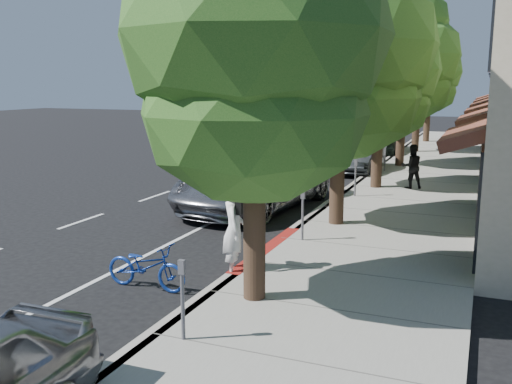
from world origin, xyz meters
The scene contains 17 objects.
ground centered at (0.00, 0.00, 0.00)m, with size 120.00×120.00×0.00m, color black.
sidewalk centered at (2.30, 8.00, 0.07)m, with size 4.60×56.00×0.15m, color gray.
curb centered at (0.00, 8.00, 0.07)m, with size 0.30×56.00×0.15m, color #9E998E.
curb_red_segment centered at (0.00, 1.00, 0.07)m, with size 0.32×4.00×0.15m, color maroon.
street_tree_0 centered at (0.90, -2.00, 4.66)m, with size 4.65×4.65×7.57m.
street_tree_1 centered at (0.90, 4.00, 4.85)m, with size 5.12×5.12×7.95m.
street_tree_2 centered at (0.90, 10.00, 4.33)m, with size 4.37×4.37×7.04m.
street_tree_3 centered at (0.90, 16.00, 5.06)m, with size 5.10×5.10×8.22m.
street_tree_4 centered at (0.90, 22.00, 4.94)m, with size 4.26×4.26×7.81m.
street_tree_5 centered at (0.90, 28.00, 4.54)m, with size 4.20×4.20×7.26m.
cyclist centered at (-0.11, -0.65, 0.99)m, with size 0.72×0.47×1.98m, color white.
bicycle centered at (-1.38, -2.02, 0.46)m, with size 0.61×1.75×0.92m, color #16389A.
silver_suv centered at (-2.20, 5.50, 0.90)m, with size 2.97×6.44×1.79m, color #9B9BA0.
dark_sedan centered at (-0.50, 14.13, 0.67)m, with size 1.43×4.09×1.35m, color black.
white_pickup centered at (-2.20, 17.98, 0.78)m, with size 2.18×5.37×1.56m, color silver.
dark_suv_far centered at (-0.86, 21.50, 0.85)m, with size 2.00×4.97×1.69m, color black.
pedestrian centered at (2.14, 10.22, 0.96)m, with size 0.79×0.61×1.62m, color black.
Camera 1 is at (4.62, -11.09, 4.01)m, focal length 40.00 mm.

